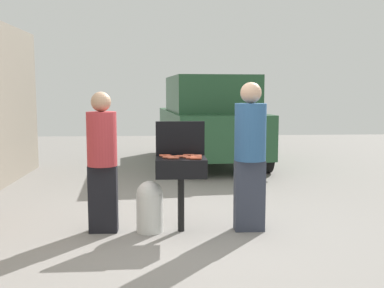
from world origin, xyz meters
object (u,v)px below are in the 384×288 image
hot_dog_8 (196,159)px  person_right (250,151)px  hot_dog_13 (165,155)px  parked_minivan (208,119)px  hot_dog_4 (166,156)px  hot_dog_10 (192,158)px  person_left (102,157)px  hot_dog_1 (196,156)px  propane_tank (150,205)px  hot_dog_9 (188,155)px  hot_dog_2 (182,156)px  bbq_grill (181,170)px  hot_dog_3 (196,158)px  hot_dog_0 (173,158)px  hot_dog_7 (189,157)px  hot_dog_11 (171,157)px  hot_dog_6 (183,157)px  hot_dog_5 (196,157)px  hot_dog_12 (168,157)px

hot_dog_8 → person_right: 0.68m
hot_dog_13 → parked_minivan: size_ratio=0.03×
hot_dog_4 → hot_dog_10: (0.30, -0.20, 0.00)m
hot_dog_8 → parked_minivan: parked_minivan is taller
person_left → hot_dog_4: bearing=-9.0°
hot_dog_1 → person_left: (-1.12, -0.05, 0.00)m
propane_tank → parked_minivan: parked_minivan is taller
hot_dog_9 → hot_dog_13: same height
hot_dog_2 → propane_tank: bearing=-173.5°
bbq_grill → hot_dog_3: size_ratio=6.88×
hot_dog_9 → hot_dog_4: bearing=-169.3°
hot_dog_0 → hot_dog_7: bearing=20.1°
hot_dog_2 → hot_dog_3: 0.21m
bbq_grill → hot_dog_4: size_ratio=6.88×
hot_dog_9 → person_right: size_ratio=0.07×
bbq_grill → hot_dog_11: hot_dog_11 is taller
propane_tank → hot_dog_7: bearing=-4.5°
hot_dog_7 → person_left: 1.03m
hot_dog_6 → hot_dog_8: bearing=-50.3°
hot_dog_9 → hot_dog_11: 0.24m
hot_dog_4 → person_left: (-0.75, -0.05, 0.00)m
hot_dog_1 → hot_dog_7: bearing=-130.0°
hot_dog_13 → propane_tank: bearing=-146.7°
parked_minivan → hot_dog_11: bearing=74.3°
hot_dog_5 → hot_dog_2: bearing=161.9°
hot_dog_2 → hot_dog_13: (-0.21, 0.08, 0.00)m
hot_dog_2 → hot_dog_11: bearing=-165.1°
hot_dog_2 → hot_dog_10: size_ratio=1.00×
hot_dog_6 → hot_dog_12: bearing=-162.0°
hot_dog_8 → propane_tank: 0.82m
hot_dog_5 → hot_dog_1: bearing=82.7°
hot_dog_3 → hot_dog_8: 0.09m
hot_dog_2 → hot_dog_0: bearing=-125.4°
hot_dog_5 → hot_dog_9: same height
hot_dog_8 → hot_dog_2: bearing=125.4°
hot_dog_0 → hot_dog_12: bearing=136.8°
hot_dog_10 → hot_dog_12: same height
hot_dog_1 → hot_dog_4: same height
hot_dog_4 → hot_dog_9: (0.27, 0.05, 0.00)m
person_left → parked_minivan: size_ratio=0.37×
parked_minivan → hot_dog_4: bearing=73.4°
person_right → parked_minivan: 5.22m
hot_dog_1 → hot_dog_6: size_ratio=1.00×
hot_dog_1 → hot_dog_10: size_ratio=1.00×
hot_dog_9 → hot_dog_0: bearing=-129.0°
bbq_grill → hot_dog_4: hot_dog_4 is taller
hot_dog_2 → hot_dog_8: (0.15, -0.21, 0.00)m
hot_dog_1 → person_left: 1.12m
hot_dog_12 → person_right: person_right is taller
hot_dog_4 → parked_minivan: size_ratio=0.03×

